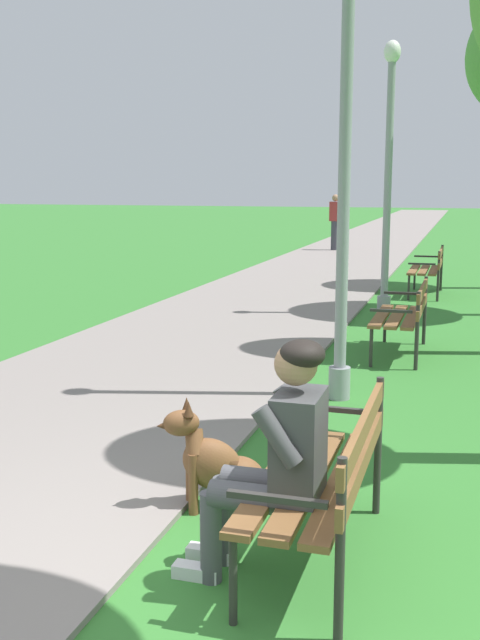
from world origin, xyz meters
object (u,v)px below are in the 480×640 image
(park_bench_mid, at_px, (405,312))
(lamp_post_mid, at_px, (388,177))
(lamp_post_near, at_px, (345,140))
(park_bench_near, at_px, (328,470))
(person_seated_on_near_bench, at_px, (277,452))
(pedestrian_distant, at_px, (335,222))
(dog_brown, at_px, (220,468))
(park_bench_far, at_px, (430,267))

(park_bench_mid, height_order, lamp_post_mid, lamp_post_mid)
(lamp_post_near, height_order, lamp_post_mid, lamp_post_near)
(lamp_post_mid, bearing_deg, park_bench_mid, -78.71)
(park_bench_near, bearing_deg, person_seated_on_near_bench, -128.93)
(lamp_post_mid, xyz_separation_m, pedestrian_distant, (-2.60, 10.65, -1.22))
(dog_brown, relative_size, lamp_post_near, 0.17)
(park_bench_mid, height_order, pedestrian_distant, pedestrian_distant)
(park_bench_near, bearing_deg, dog_brown, 146.97)
(lamp_post_near, bearing_deg, pedestrian_distant, 100.01)
(pedestrian_distant, bearing_deg, lamp_post_near, -79.99)
(dog_brown, bearing_deg, person_seated_on_near_bench, -53.90)
(park_bench_far, xyz_separation_m, lamp_post_mid, (-0.54, -2.36, 1.55))
(park_bench_far, height_order, lamp_post_mid, lamp_post_mid)
(pedestrian_distant, bearing_deg, dog_brown, -82.38)
(pedestrian_distant, bearing_deg, lamp_post_mid, -76.30)
(person_seated_on_near_bench, distance_m, lamp_post_near, 3.75)
(park_bench_mid, xyz_separation_m, lamp_post_near, (-0.42, -2.01, 1.84))
(person_seated_on_near_bench, bearing_deg, park_bench_mid, 88.03)
(person_seated_on_near_bench, xyz_separation_m, pedestrian_distant, (-2.94, 18.63, 0.16))
(park_bench_near, height_order, lamp_post_near, lamp_post_near)
(park_bench_far, bearing_deg, dog_brown, -94.40)
(park_bench_mid, relative_size, lamp_post_near, 0.33)
(park_bench_mid, bearing_deg, pedestrian_distant, 103.23)
(lamp_post_near, bearing_deg, park_bench_mid, 78.07)
(park_bench_near, distance_m, person_seated_on_near_bench, 0.37)
(lamp_post_near, distance_m, lamp_post_mid, 4.65)
(park_bench_near, distance_m, lamp_post_near, 3.63)
(dog_brown, bearing_deg, park_bench_mid, 81.05)
(lamp_post_near, bearing_deg, park_bench_far, 86.44)
(lamp_post_mid, bearing_deg, lamp_post_near, -88.75)
(park_bench_mid, xyz_separation_m, person_seated_on_near_bench, (-0.18, -5.36, 0.17))
(person_seated_on_near_bench, relative_size, lamp_post_near, 0.27)
(lamp_post_mid, bearing_deg, park_bench_near, -85.95)
(dog_brown, relative_size, pedestrian_distant, 0.46)
(dog_brown, distance_m, lamp_post_near, 3.35)
(park_bench_near, bearing_deg, lamp_post_near, 98.22)
(park_bench_near, xyz_separation_m, park_bench_mid, (-0.02, 5.10, 0.00))
(person_seated_on_near_bench, bearing_deg, dog_brown, 126.10)
(pedestrian_distant, bearing_deg, park_bench_near, -80.29)
(park_bench_mid, distance_m, lamp_post_mid, 3.10)
(person_seated_on_near_bench, height_order, lamp_post_near, lamp_post_near)
(park_bench_near, relative_size, park_bench_mid, 1.00)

